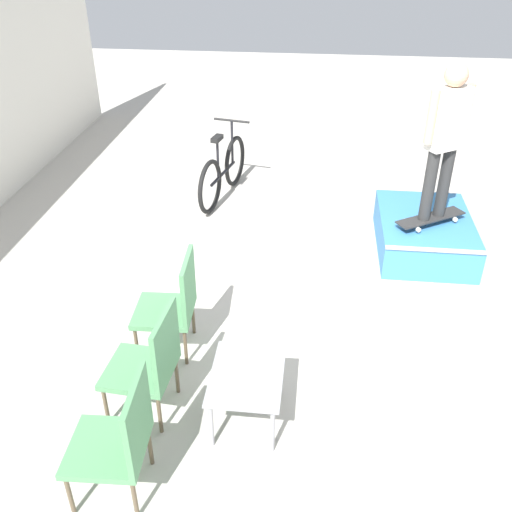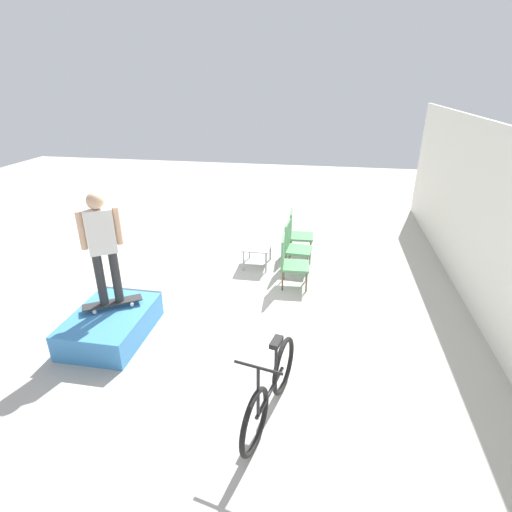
% 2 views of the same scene
% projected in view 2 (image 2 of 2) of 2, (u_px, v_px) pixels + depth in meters
% --- Properties ---
extents(ground_plane, '(24.00, 24.00, 0.00)m').
position_uv_depth(ground_plane, '(202.00, 296.00, 7.27)').
color(ground_plane, '#B7B2A8').
extents(house_wall_back, '(12.00, 0.06, 3.00)m').
position_uv_depth(house_wall_back, '(499.00, 235.00, 5.91)').
color(house_wall_back, white).
rests_on(house_wall_back, ground_plane).
extents(skate_ramp_box, '(1.49, 1.06, 0.44)m').
position_uv_depth(skate_ramp_box, '(111.00, 324.00, 6.07)').
color(skate_ramp_box, '#3D84C6').
rests_on(skate_ramp_box, ground_plane).
extents(skateboard_on_ramp, '(0.64, 0.84, 0.07)m').
position_uv_depth(skateboard_on_ramp, '(113.00, 303.00, 6.08)').
color(skateboard_on_ramp, '#2D2D2D').
rests_on(skateboard_on_ramp, skate_ramp_box).
extents(person_skater, '(0.38, 0.49, 1.71)m').
position_uv_depth(person_skater, '(102.00, 241.00, 5.66)').
color(person_skater, '#2D2D2D').
rests_on(person_skater, skateboard_on_ramp).
extents(coffee_table, '(0.73, 0.56, 0.45)m').
position_uv_depth(coffee_table, '(257.00, 248.00, 8.29)').
color(coffee_table, '#9E9EA3').
rests_on(coffee_table, ground_plane).
extents(patio_chair_left, '(0.54, 0.54, 0.98)m').
position_uv_depth(patio_chair_left, '(297.00, 231.00, 8.80)').
color(patio_chair_left, brown).
rests_on(patio_chair_left, ground_plane).
extents(patio_chair_center, '(0.56, 0.56, 0.98)m').
position_uv_depth(patio_chair_center, '(294.00, 244.00, 8.13)').
color(patio_chair_center, brown).
rests_on(patio_chair_center, ground_plane).
extents(patio_chair_right, '(0.55, 0.55, 0.98)m').
position_uv_depth(patio_chair_right, '(290.00, 260.00, 7.43)').
color(patio_chair_right, brown).
rests_on(patio_chair_right, ground_plane).
extents(bicycle, '(1.65, 0.54, 1.01)m').
position_uv_depth(bicycle, '(270.00, 390.00, 4.55)').
color(bicycle, black).
rests_on(bicycle, ground_plane).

